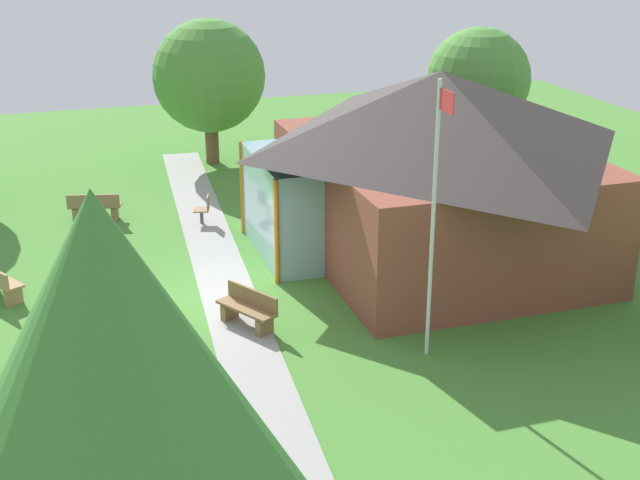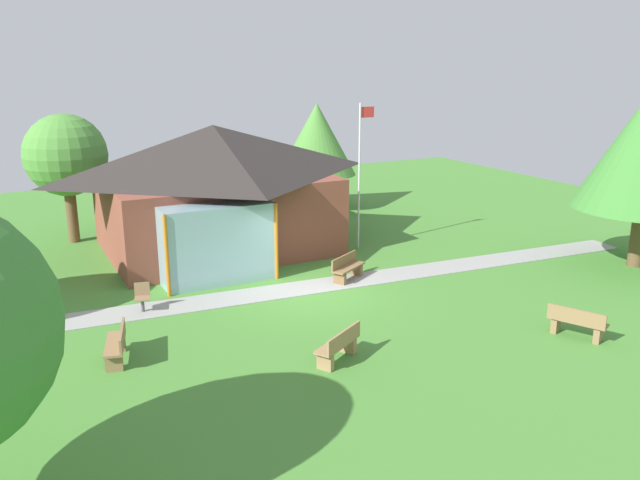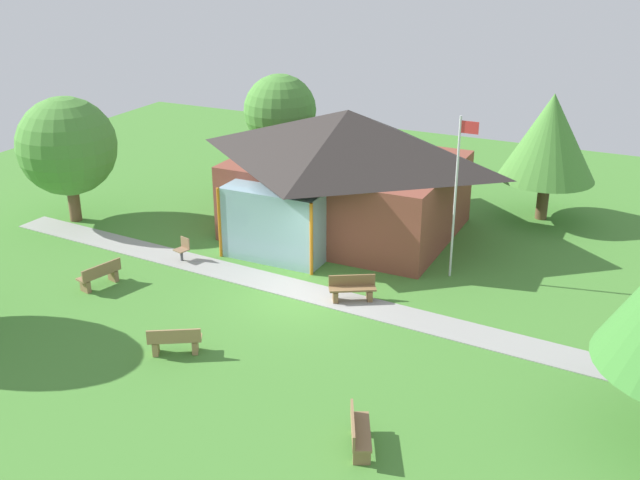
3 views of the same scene
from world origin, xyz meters
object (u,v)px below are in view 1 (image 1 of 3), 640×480
(bench_mid_left, at_px, (95,208))
(pavilion, at_px, (431,162))
(bench_rear_near_path, at_px, (248,310))
(tree_behind_pavilion_left, at_px, (478,80))
(patio_chair_west, at_px, (204,211))
(tree_west_hedge, at_px, (209,76))
(tree_far_east, at_px, (115,437))
(flagpole, at_px, (434,211))

(bench_mid_left, bearing_deg, pavilion, -19.07)
(bench_rear_near_path, xyz_separation_m, tree_behind_pavilion_left, (-7.54, 9.21, 3.10))
(patio_chair_west, bearing_deg, bench_rear_near_path, -166.84)
(tree_west_hedge, bearing_deg, tree_behind_pavilion_left, 53.65)
(patio_chair_west, distance_m, tree_far_east, 17.51)
(bench_rear_near_path, bearing_deg, tree_far_east, 131.24)
(flagpole, height_order, tree_behind_pavilion_left, flagpole)
(pavilion, xyz_separation_m, tree_behind_pavilion_left, (-4.83, 3.77, 1.00))
(flagpole, xyz_separation_m, bench_mid_left, (-10.31, -5.86, -2.69))
(patio_chair_west, bearing_deg, tree_behind_pavilion_left, -69.37)
(pavilion, bearing_deg, tree_behind_pavilion_left, 142.00)
(patio_chair_west, bearing_deg, flagpole, -146.75)
(tree_far_east, relative_size, tree_west_hedge, 1.28)
(pavilion, relative_size, patio_chair_west, 10.64)
(bench_rear_near_path, xyz_separation_m, tree_far_east, (9.96, -3.36, 3.88))
(patio_chair_west, xyz_separation_m, tree_behind_pavilion_left, (-0.81, 8.94, 3.09))
(pavilion, relative_size, bench_mid_left, 5.86)
(bench_mid_left, distance_m, patio_chair_west, 3.21)
(bench_mid_left, relative_size, tree_far_east, 0.24)
(flagpole, height_order, bench_mid_left, flagpole)
(pavilion, height_order, tree_west_hedge, tree_west_hedge)
(bench_mid_left, relative_size, bench_rear_near_path, 1.03)
(pavilion, relative_size, tree_far_east, 1.41)
(pavilion, bearing_deg, tree_west_hedge, -160.33)
(flagpole, bearing_deg, bench_rear_near_path, -126.17)
(tree_far_east, bearing_deg, tree_behind_pavilion_left, 144.30)
(patio_chair_west, bearing_deg, bench_mid_left, 82.49)
(pavilion, bearing_deg, bench_mid_left, -122.99)
(bench_mid_left, relative_size, tree_behind_pavilion_left, 0.30)
(pavilion, bearing_deg, tree_far_east, -34.78)
(bench_rear_near_path, height_order, tree_west_hedge, tree_west_hedge)
(flagpole, distance_m, bench_mid_left, 12.16)
(bench_rear_near_path, bearing_deg, pavilion, -93.61)
(tree_far_east, xyz_separation_m, tree_west_hedge, (-23.00, 5.11, -1.17))
(tree_behind_pavilion_left, xyz_separation_m, tree_west_hedge, (-5.50, -7.47, -0.40))
(bench_mid_left, distance_m, tree_west_hedge, 7.24)
(flagpole, xyz_separation_m, tree_west_hedge, (-15.36, -1.43, 0.01))
(bench_mid_left, height_order, tree_behind_pavilion_left, tree_behind_pavilion_left)
(flagpole, relative_size, tree_far_east, 0.86)
(flagpole, relative_size, bench_mid_left, 3.59)
(pavilion, relative_size, flagpole, 1.63)
(bench_rear_near_path, height_order, tree_far_east, tree_far_east)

